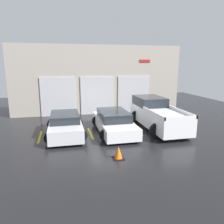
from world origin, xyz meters
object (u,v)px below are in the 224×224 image
pickup_truck (156,114)px  traffic_cone (118,153)px  sedan_side (65,125)px  sedan_white (114,122)px

pickup_truck → traffic_cone: size_ratio=9.75×
sedan_side → traffic_cone: (2.14, -3.79, -0.35)m
pickup_truck → sedan_white: size_ratio=1.12×
pickup_truck → sedan_white: 2.85m
sedan_side → traffic_cone: size_ratio=7.71×
sedan_white → traffic_cone: sedan_white is taller
traffic_cone → pickup_truck: bearing=48.8°
pickup_truck → sedan_side: 5.67m
pickup_truck → sedan_side: pickup_truck is taller
sedan_white → sedan_side: sedan_side is taller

